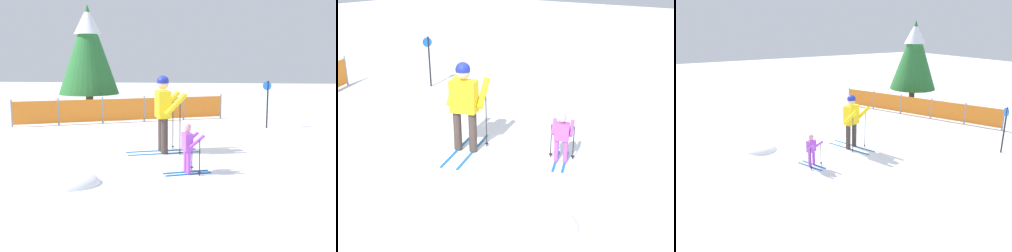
% 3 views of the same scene
% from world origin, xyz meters
% --- Properties ---
extents(ground_plane, '(60.00, 60.00, 0.00)m').
position_xyz_m(ground_plane, '(0.00, 0.00, 0.00)').
color(ground_plane, white).
extents(skier_adult, '(1.75, 0.99, 1.83)m').
position_xyz_m(skier_adult, '(0.04, 0.27, 1.09)').
color(skier_adult, '#1966B2').
rests_on(skier_adult, ground_plane).
extents(skier_child, '(0.94, 0.58, 0.99)m').
position_xyz_m(skier_child, '(0.71, -1.53, 0.57)').
color(skier_child, '#1966B2').
rests_on(skier_child, ground_plane).
extents(trail_marker, '(0.26, 0.14, 1.51)m').
position_xyz_m(trail_marker, '(2.92, 4.24, 0.93)').
color(trail_marker, black).
rests_on(trail_marker, ground_plane).
extents(snow_mound, '(1.18, 1.01, 0.47)m').
position_xyz_m(snow_mound, '(-1.40, -2.43, 0.00)').
color(snow_mound, white).
rests_on(snow_mound, ground_plane).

